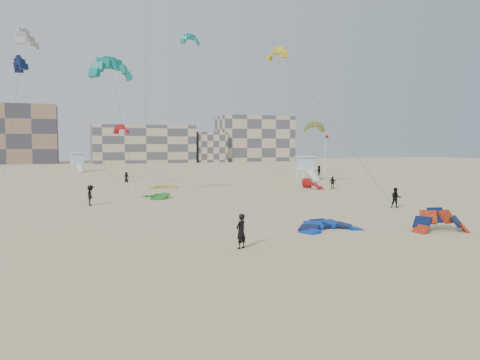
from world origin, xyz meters
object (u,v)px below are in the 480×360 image
object	(u,v)px
kite_ground_blue	(329,230)
kite_ground_orange	(440,232)
kitesurfer_main	(241,231)
lifeguard_tower_near	(306,168)

from	to	relation	value
kite_ground_blue	kite_ground_orange	size ratio (longest dim) A/B	1.19
kite_ground_blue	kitesurfer_main	bearing A→B (deg)	-160.16
kitesurfer_main	kite_ground_blue	bearing A→B (deg)	172.12
kite_ground_orange	kitesurfer_main	world-z (taller)	kitesurfer_main
kite_ground_blue	kitesurfer_main	distance (m)	7.99
kite_ground_orange	lifeguard_tower_near	distance (m)	44.69
kite_ground_blue	lifeguard_tower_near	size ratio (longest dim) A/B	0.79
kite_ground_blue	kite_ground_orange	distance (m)	6.97
kite_ground_orange	lifeguard_tower_near	bearing A→B (deg)	85.41
kitesurfer_main	kite_ground_orange	bearing A→B (deg)	149.01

